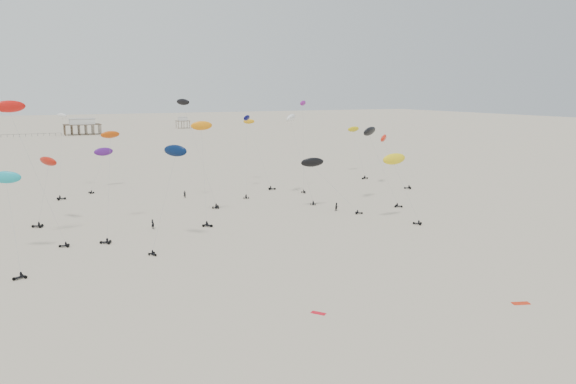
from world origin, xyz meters
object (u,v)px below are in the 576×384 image
pavilion_small (183,123)px  spectator_0 (153,229)px  pavilion_main (82,128)px  rig_0 (172,165)px  rig_4 (203,152)px

pavilion_small → spectator_0: bearing=-106.6°
pavilion_main → spectator_0: pavilion_main is taller
rig_0 → pavilion_small: bearing=-125.8°
pavilion_small → rig_4: rig_4 is taller
rig_4 → rig_0: bearing=22.4°
pavilion_main → rig_4: 249.91m
pavilion_small → rig_0: size_ratio=0.51×
pavilion_small → rig_4: (-73.04, -279.69, 10.78)m
rig_4 → pavilion_main: bearing=-125.7°
rig_4 → spectator_0: rig_4 is taller
pavilion_main → pavilion_small: (70.00, 30.00, -0.74)m
rig_0 → rig_4: 19.61m
pavilion_small → pavilion_main: bearing=-156.8°
spectator_0 → pavilion_small: bearing=-49.7°
pavilion_small → spectator_0: pavilion_small is taller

